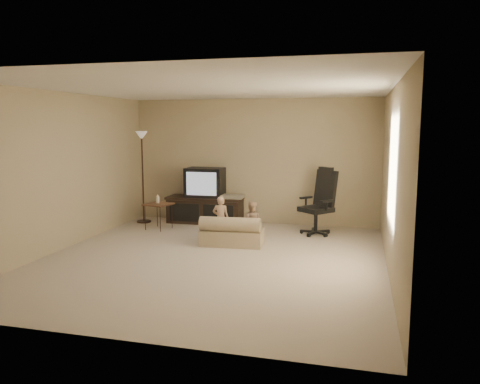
# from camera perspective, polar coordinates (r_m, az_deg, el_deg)

# --- Properties ---
(floor) EXTENTS (5.50, 5.50, 0.00)m
(floor) POSITION_cam_1_polar(r_m,az_deg,el_deg) (7.05, -3.38, -8.15)
(floor) COLOR #BAA894
(floor) RESTS_ON ground
(room_shell) EXTENTS (5.50, 5.50, 5.50)m
(room_shell) POSITION_cam_1_polar(r_m,az_deg,el_deg) (6.78, -3.48, 4.27)
(room_shell) COLOR silver
(room_shell) RESTS_ON floor
(tv_stand) EXTENTS (1.58, 0.61, 1.13)m
(tv_stand) POSITION_cam_1_polar(r_m,az_deg,el_deg) (9.54, -4.21, -0.98)
(tv_stand) COLOR black
(tv_stand) RESTS_ON floor
(office_chair) EXTENTS (0.80, 0.80, 1.23)m
(office_chair) POSITION_cam_1_polar(r_m,az_deg,el_deg) (8.63, 9.61, -2.22)
(office_chair) COLOR black
(office_chair) RESTS_ON floor
(side_table) EXTENTS (0.55, 0.55, 0.67)m
(side_table) POSITION_cam_1_polar(r_m,az_deg,el_deg) (9.06, -9.93, -1.49)
(side_table) COLOR brown
(side_table) RESTS_ON floor
(floor_lamp) EXTENTS (0.29, 0.29, 1.86)m
(floor_lamp) POSITION_cam_1_polar(r_m,az_deg,el_deg) (9.66, -11.85, 4.29)
(floor_lamp) COLOR black
(floor_lamp) RESTS_ON floor
(child_sofa) EXTENTS (1.06, 0.65, 0.50)m
(child_sofa) POSITION_cam_1_polar(r_m,az_deg,el_deg) (7.77, -1.04, -5.05)
(child_sofa) COLOR gray
(child_sofa) RESTS_ON floor
(toddler_left) EXTENTS (0.30, 0.23, 0.78)m
(toddler_left) POSITION_cam_1_polar(r_m,az_deg,el_deg) (8.01, -2.36, -3.27)
(toddler_left) COLOR tan
(toddler_left) RESTS_ON floor
(toddler_right) EXTENTS (0.35, 0.20, 0.72)m
(toddler_right) POSITION_cam_1_polar(r_m,az_deg,el_deg) (7.85, 1.42, -3.75)
(toddler_right) COLOR tan
(toddler_right) RESTS_ON floor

